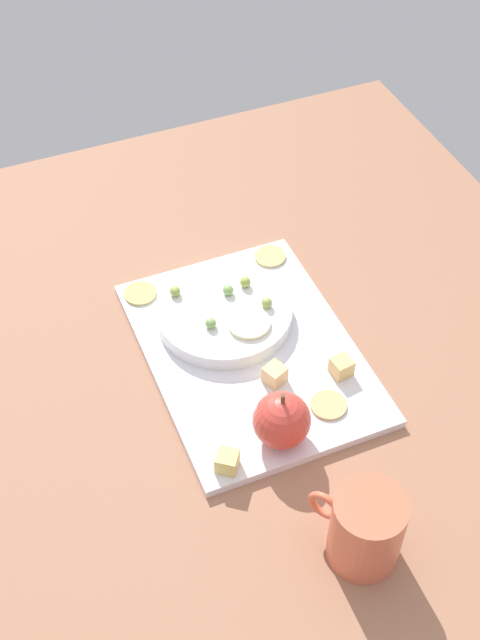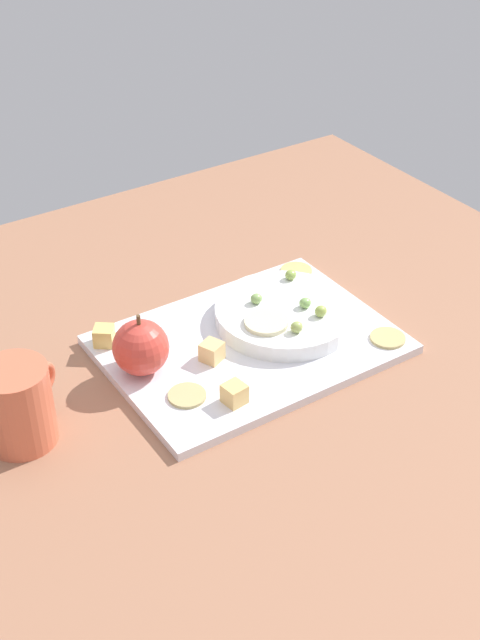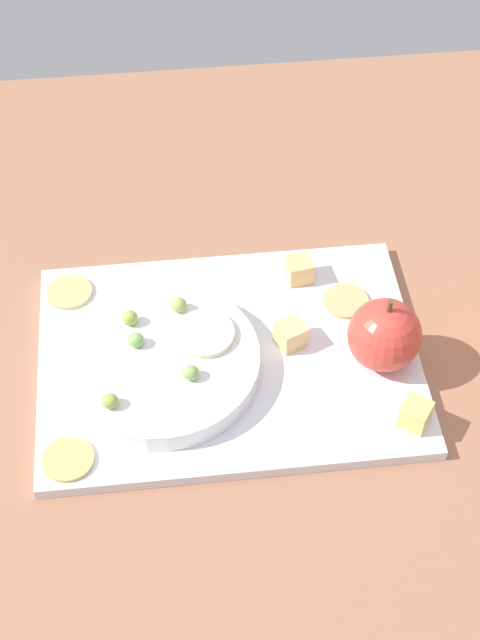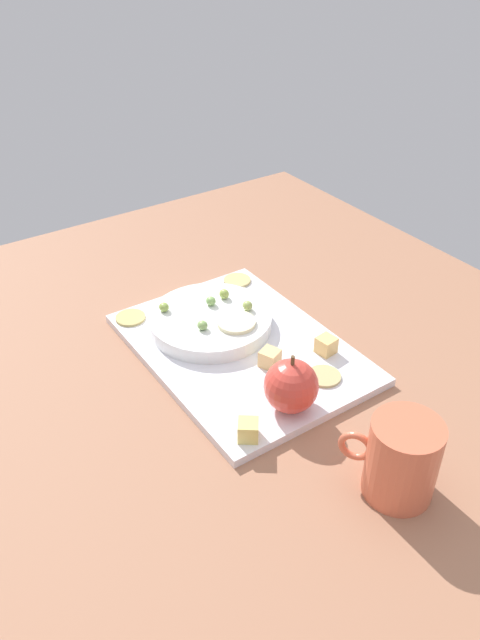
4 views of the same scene
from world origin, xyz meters
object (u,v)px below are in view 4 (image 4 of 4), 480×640
at_px(cracker_2, 131,318).
at_px(cheese_cube_2, 270,358).
at_px(cracker_0, 324,376).
at_px(cheese_cube_1, 248,430).
at_px(grape_1, 248,306).
at_px(apple_slice_0, 236,322).
at_px(serving_dish, 210,321).
at_px(grape_0, 211,301).
at_px(grape_2, 164,307).
at_px(apple_whole, 291,386).
at_px(cheese_cube_0, 326,345).
at_px(grape_4, 202,325).
at_px(cup, 401,459).
at_px(platter, 241,348).
at_px(cracker_1, 237,280).
at_px(grape_3, 224,294).

bearing_deg(cracker_2, cheese_cube_2, 27.52).
bearing_deg(cracker_0, cheese_cube_1, -76.97).
bearing_deg(cheese_cube_1, cracker_0, 103.03).
xyz_separation_m(grape_1, apple_slice_0, (0.02, -0.04, -0.00)).
bearing_deg(grape_1, cheese_cube_1, -34.42).
bearing_deg(grape_1, apple_slice_0, -58.01).
height_order(cheese_cube_2, cracker_0, cheese_cube_2).
xyz_separation_m(cheese_cube_1, cracker_0, (-0.03, 0.15, -0.01)).
xyz_separation_m(serving_dish, grape_0, (-0.02, 0.01, 0.02)).
height_order(grape_0, grape_2, same).
bearing_deg(grape_2, cracker_2, -135.32).
relative_size(apple_whole, grape_2, 4.26).
bearing_deg(apple_slice_0, grape_1, 121.99).
relative_size(cheese_cube_0, cheese_cube_2, 1.00).
bearing_deg(cheese_cube_2, cracker_2, -152.48).
relative_size(serving_dish, grape_4, 11.33).
bearing_deg(cup, platter, -179.64).
height_order(cheese_cube_1, cracker_1, cheese_cube_1).
height_order(platter, cup, cup).
relative_size(cracker_2, apple_slice_0, 0.80).
height_order(platter, grape_0, grape_0).
xyz_separation_m(cheese_cube_0, grape_0, (-0.17, -0.09, 0.02)).
bearing_deg(grape_2, cup, 8.89).
bearing_deg(platter, grape_4, -133.66).
bearing_deg(cheese_cube_1, platter, 148.72).
distance_m(cheese_cube_0, grape_4, 0.18).
relative_size(apple_whole, cracker_1, 1.52).
distance_m(cracker_1, grape_4, 0.18).
height_order(cheese_cube_0, grape_1, grape_1).
bearing_deg(grape_1, apple_whole, -18.64).
bearing_deg(cheese_cube_2, grape_4, -154.20).
bearing_deg(cracker_1, grape_2, -75.99).
distance_m(apple_whole, cracker_1, 0.32).
distance_m(platter, grape_3, 0.10).
relative_size(cracker_1, grape_0, 2.80).
height_order(cheese_cube_1, apple_slice_0, apple_slice_0).
bearing_deg(cup, cheese_cube_2, 178.66).
distance_m(cheese_cube_1, grape_3, 0.28).
bearing_deg(grape_0, cheese_cube_1, -22.17).
height_order(cracker_1, cup, cup).
relative_size(apple_whole, apple_slice_0, 1.22).
height_order(apple_whole, apple_slice_0, apple_whole).
distance_m(cheese_cube_0, cheese_cube_1, 0.20).
height_order(grape_1, grape_2, grape_1).
xyz_separation_m(cracker_0, grape_4, (-0.16, -0.09, 0.03)).
relative_size(cracker_2, grape_1, 2.80).
relative_size(serving_dish, apple_slice_0, 3.24).
distance_m(cracker_0, cracker_2, 0.32).
bearing_deg(apple_slice_0, cracker_2, -139.63).
height_order(grape_3, grape_4, grape_3).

